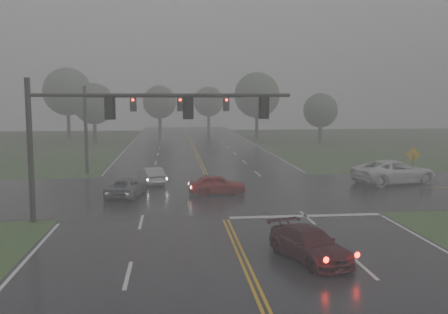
{
  "coord_description": "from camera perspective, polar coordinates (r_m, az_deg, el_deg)",
  "views": [
    {
      "loc": [
        -2.8,
        -12.08,
        6.54
      ],
      "look_at": [
        0.12,
        16.0,
        3.19
      ],
      "focal_mm": 40.0,
      "sensor_mm": 36.0,
      "label": 1
    }
  ],
  "objects": [
    {
      "name": "pickup_white",
      "position": [
        40.48,
        18.82,
        -2.89
      ],
      "size": [
        7.02,
        4.5,
        1.8
      ],
      "primitive_type": "imported",
      "rotation": [
        0.0,
        0.0,
        1.82
      ],
      "color": "white",
      "rests_on": "ground"
    },
    {
      "name": "tree_ne_a",
      "position": [
        79.75,
        3.79,
        7.07
      ],
      "size": [
        7.22,
        7.22,
        10.61
      ],
      "color": "#352A22",
      "rests_on": "ground"
    },
    {
      "name": "car_grey",
      "position": [
        34.09,
        -11.05,
        -4.42
      ],
      "size": [
        2.82,
        4.7,
        1.22
      ],
      "primitive_type": "imported",
      "rotation": [
        0.0,
        0.0,
        2.95
      ],
      "color": "#595C60",
      "rests_on": "ground"
    },
    {
      "name": "tree_n_mid",
      "position": [
        91.09,
        -7.38,
        6.23
      ],
      "size": [
        5.99,
        5.99,
        8.8
      ],
      "color": "#352A22",
      "rests_on": "ground"
    },
    {
      "name": "tree_nw_a",
      "position": [
        74.37,
        -14.64,
        5.9
      ],
      "size": [
        5.9,
        5.9,
        8.66
      ],
      "color": "#352A22",
      "rests_on": "ground"
    },
    {
      "name": "cross_street",
      "position": [
        34.81,
        -1.21,
        -4.06
      ],
      "size": [
        120.0,
        14.0,
        0.02
      ],
      "primitive_type": "cube",
      "color": "black",
      "rests_on": "ground"
    },
    {
      "name": "tree_nw_b",
      "position": [
        85.81,
        -17.46,
        7.13
      ],
      "size": [
        7.81,
        7.81,
        11.46
      ],
      "color": "#352A22",
      "rests_on": "ground"
    },
    {
      "name": "tree_n_far",
      "position": [
        100.11,
        -1.78,
        6.33
      ],
      "size": [
        6.0,
        6.0,
        8.81
      ],
      "color": "#352A22",
      "rests_on": "ground"
    },
    {
      "name": "stop_bar",
      "position": [
        28.23,
        9.29,
        -6.71
      ],
      "size": [
        8.5,
        0.5,
        0.01
      ],
      "primitive_type": "cube",
      "color": "silver",
      "rests_on": "ground"
    },
    {
      "name": "sedan_silver",
      "position": [
        38.51,
        -8.3,
        -3.08
      ],
      "size": [
        2.4,
        4.18,
        1.3
      ],
      "primitive_type": "imported",
      "rotation": [
        0.0,
        0.0,
        3.42
      ],
      "color": "#9EA0A5",
      "rests_on": "ground"
    },
    {
      "name": "main_road",
      "position": [
        32.86,
        -0.93,
        -4.71
      ],
      "size": [
        18.0,
        160.0,
        0.02
      ],
      "primitive_type": "cube",
      "color": "black",
      "rests_on": "ground"
    },
    {
      "name": "sedan_red",
      "position": [
        34.1,
        -0.79,
        -4.29
      ],
      "size": [
        4.02,
        1.81,
        1.34
      ],
      "primitive_type": "imported",
      "rotation": [
        0.0,
        0.0,
        1.63
      ],
      "color": "#A00F0E",
      "rests_on": "ground"
    },
    {
      "name": "sedan_maroon",
      "position": [
        20.91,
        9.71,
        -11.55
      ],
      "size": [
        3.09,
        4.77,
        1.29
      ],
      "primitive_type": "imported",
      "rotation": [
        0.0,
        0.0,
        0.32
      ],
      "color": "#390A11",
      "rests_on": "ground"
    },
    {
      "name": "sign_diamond_east",
      "position": [
        40.71,
        20.8,
        -0.2
      ],
      "size": [
        1.17,
        0.21,
        2.84
      ],
      "rotation": [
        0.0,
        0.0,
        -0.14
      ],
      "color": "black",
      "rests_on": "ground"
    },
    {
      "name": "signal_gantry_near",
      "position": [
        27.0,
        -12.57,
        4.05
      ],
      "size": [
        13.92,
        0.33,
        7.58
      ],
      "color": "black",
      "rests_on": "ground"
    },
    {
      "name": "signal_gantry_far",
      "position": [
        43.95,
        -10.11,
        5.06
      ],
      "size": [
        13.66,
        0.38,
        7.55
      ],
      "color": "black",
      "rests_on": "ground"
    },
    {
      "name": "tree_e_near",
      "position": [
        73.0,
        10.97,
        5.24
      ],
      "size": [
        4.93,
        4.93,
        7.23
      ],
      "color": "#352A22",
      "rests_on": "ground"
    }
  ]
}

